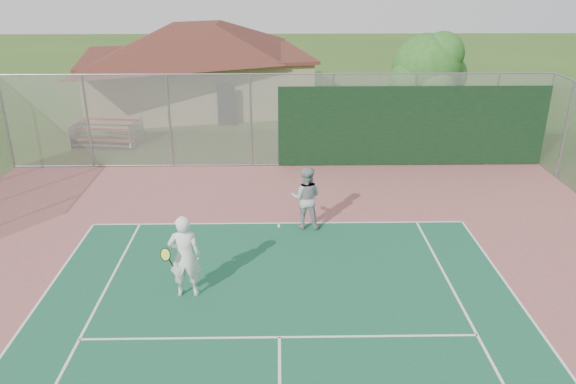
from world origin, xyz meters
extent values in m
cylinder|color=gray|center=(-10.00, 17.00, 1.75)|extent=(0.08, 0.08, 3.50)
cylinder|color=gray|center=(-7.00, 17.00, 1.75)|extent=(0.08, 0.08, 3.50)
cylinder|color=gray|center=(-4.00, 17.00, 1.75)|extent=(0.08, 0.08, 3.50)
cylinder|color=gray|center=(-1.00, 17.00, 1.75)|extent=(0.08, 0.08, 3.50)
cylinder|color=gray|center=(2.00, 17.00, 1.75)|extent=(0.08, 0.08, 3.50)
cylinder|color=gray|center=(5.00, 17.00, 1.75)|extent=(0.08, 0.08, 3.50)
cylinder|color=gray|center=(8.00, 17.00, 1.75)|extent=(0.08, 0.08, 3.50)
cylinder|color=gray|center=(10.00, 17.00, 1.75)|extent=(0.08, 0.08, 3.50)
cylinder|color=gray|center=(0.00, 17.00, 3.50)|extent=(20.00, 0.05, 0.05)
cylinder|color=gray|center=(0.00, 17.00, 0.05)|extent=(20.00, 0.05, 0.05)
cube|color=#999EA0|center=(0.00, 17.00, 1.75)|extent=(20.00, 0.02, 3.50)
cube|color=black|center=(5.00, 16.95, 1.55)|extent=(10.00, 0.04, 3.00)
cylinder|color=gray|center=(10.00, 15.50, 1.75)|extent=(0.08, 0.08, 3.50)
cube|color=tan|center=(-4.25, 26.46, 1.36)|extent=(12.04, 9.19, 2.71)
cube|color=brown|center=(-4.25, 26.46, 2.76)|extent=(12.57, 9.72, 0.16)
pyramid|color=brown|center=(-4.25, 26.46, 4.34)|extent=(13.24, 10.11, 1.63)
cube|color=black|center=(-2.44, 22.82, 0.95)|extent=(0.81, 0.06, 1.90)
cube|color=#AD4428|center=(-7.27, 19.48, 0.31)|extent=(2.66, 0.62, 0.04)
cube|color=#B2B5BA|center=(-7.27, 19.26, 0.13)|extent=(2.66, 0.59, 0.04)
cube|color=#AD4428|center=(-7.27, 19.96, 0.62)|extent=(2.66, 0.62, 0.04)
cube|color=#B2B5BA|center=(-7.27, 19.74, 0.44)|extent=(2.66, 0.59, 0.04)
cube|color=#AD4428|center=(-7.27, 20.45, 0.93)|extent=(2.66, 0.62, 0.04)
cube|color=#B2B5BA|center=(-7.27, 20.23, 0.75)|extent=(2.66, 0.59, 0.04)
cube|color=#B2B5BA|center=(-8.51, 19.96, 0.49)|extent=(0.28, 1.58, 0.97)
cube|color=#B2B5BA|center=(-6.03, 19.96, 0.49)|extent=(0.28, 1.58, 0.97)
cylinder|color=#3D2416|center=(6.10, 19.88, 1.24)|extent=(0.32, 0.32, 2.47)
sphere|color=#255A1C|center=(6.10, 19.88, 3.18)|extent=(2.82, 2.82, 2.82)
sphere|color=#255A1C|center=(6.90, 20.14, 2.82)|extent=(1.94, 1.94, 1.94)
sphere|color=#255A1C|center=(5.39, 19.52, 2.74)|extent=(1.77, 1.77, 1.77)
sphere|color=#255A1C|center=(6.28, 19.08, 2.65)|extent=(1.59, 1.59, 1.59)
sphere|color=#255A1C|center=(5.84, 20.58, 3.00)|extent=(1.77, 1.77, 1.77)
sphere|color=#255A1C|center=(6.63, 19.70, 3.80)|extent=(1.77, 1.77, 1.77)
imported|color=white|center=(-2.13, 8.06, 1.00)|extent=(0.75, 0.51, 2.01)
imported|color=#9DA0A2|center=(0.79, 11.63, 0.92)|extent=(0.98, 0.80, 1.84)
camera|label=1|loc=(0.01, -3.18, 7.19)|focal=35.00mm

